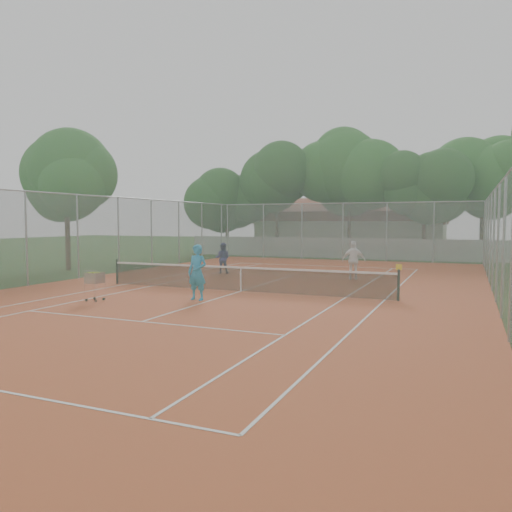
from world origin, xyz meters
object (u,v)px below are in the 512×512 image
at_px(clubhouse, 351,227).
at_px(ball_hopper, 95,285).
at_px(player_near, 197,272).
at_px(player_far_left, 223,258).
at_px(player_far_right, 354,260).
at_px(tennis_net, 241,279).

relative_size(clubhouse, ball_hopper, 15.18).
bearing_deg(player_near, player_far_left, 113.69).
bearing_deg(player_far_right, player_near, 57.02).
bearing_deg(clubhouse, player_far_left, -93.99).
distance_m(player_near, player_far_left, 8.72).
bearing_deg(tennis_net, player_far_left, 123.01).
relative_size(tennis_net, clubhouse, 0.72).
distance_m(player_near, player_far_right, 8.98).
relative_size(player_far_left, ball_hopper, 1.48).
bearing_deg(clubhouse, player_far_right, -77.46).
xyz_separation_m(clubhouse, player_far_left, (-1.63, -23.41, -1.38)).
relative_size(tennis_net, player_far_left, 7.42).
bearing_deg(player_far_left, clubhouse, -107.13).
bearing_deg(ball_hopper, clubhouse, 88.06).
height_order(clubhouse, player_near, clubhouse).
bearing_deg(ball_hopper, player_far_right, 56.10).
bearing_deg(player_near, clubhouse, 95.25).
bearing_deg(player_far_right, ball_hopper, 46.52).
bearing_deg(ball_hopper, player_far_left, 91.14).
height_order(player_far_left, ball_hopper, player_far_left).
bearing_deg(clubhouse, tennis_net, -86.05).
xyz_separation_m(player_near, ball_hopper, (-3.09, -1.59, -0.42)).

